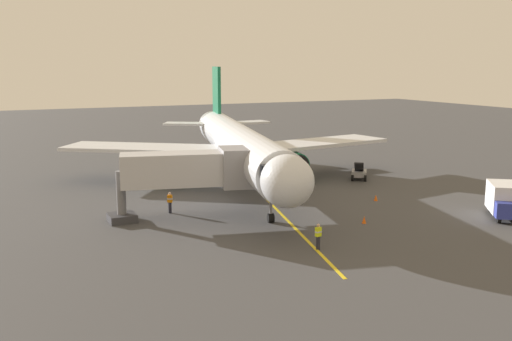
# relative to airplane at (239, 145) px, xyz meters

# --- Properties ---
(ground_plane) EXTENTS (220.00, 220.00, 0.00)m
(ground_plane) POSITION_rel_airplane_xyz_m (1.45, -2.32, -4.00)
(ground_plane) COLOR #424244
(apron_lead_in_line) EXTENTS (9.37, 39.00, 0.01)m
(apron_lead_in_line) POSITION_rel_airplane_xyz_m (0.06, 6.27, -4.00)
(apron_lead_in_line) COLOR yellow
(apron_lead_in_line) RESTS_ON ground
(airplane) EXTENTS (33.89, 39.94, 11.50)m
(airplane) POSITION_rel_airplane_xyz_m (0.00, 0.00, 0.00)
(airplane) COLOR silver
(airplane) RESTS_ON ground
(jet_bridge) EXTENTS (11.49, 5.20, 5.40)m
(jet_bridge) POSITION_rel_airplane_xyz_m (7.80, 9.76, -0.24)
(jet_bridge) COLOR #B7B7BC
(jet_bridge) RESTS_ON ground
(ground_crew_marshaller) EXTENTS (0.44, 0.33, 1.71)m
(ground_crew_marshaller) POSITION_rel_airplane_xyz_m (3.28, 20.54, -3.12)
(ground_crew_marshaller) COLOR #23232D
(ground_crew_marshaller) RESTS_ON ground
(ground_crew_wing_walker) EXTENTS (0.47, 0.43, 1.71)m
(ground_crew_wing_walker) POSITION_rel_airplane_xyz_m (9.24, 7.49, -3.12)
(ground_crew_wing_walker) COLOR #23232D
(ground_crew_wing_walker) RESTS_ON ground
(belt_loader_near_nose) EXTENTS (1.66, 4.63, 2.32)m
(belt_loader_near_nose) POSITION_rel_airplane_xyz_m (2.04, -14.62, -3.29)
(belt_loader_near_nose) COLOR white
(belt_loader_near_nose) RESTS_ON ground
(box_truck_portside) EXTENTS (4.30, 4.86, 2.62)m
(box_truck_portside) POSITION_rel_airplane_xyz_m (-13.93, 19.74, -2.62)
(box_truck_portside) COLOR #2D3899
(box_truck_portside) RESTS_ON ground
(belt_loader_starboard_side) EXTENTS (3.67, 4.41, 2.32)m
(belt_loader_starboard_side) POSITION_rel_airplane_xyz_m (-12.47, 2.46, -3.29)
(belt_loader_starboard_side) COLOR #9E9EA3
(belt_loader_starboard_side) RESTS_ON ground
(safety_cone_nose_left) EXTENTS (0.32, 0.32, 0.55)m
(safety_cone_nose_left) POSITION_rel_airplane_xyz_m (-3.09, 16.61, -3.73)
(safety_cone_nose_left) COLOR #F2590F
(safety_cone_nose_left) RESTS_ON ground
(safety_cone_nose_right) EXTENTS (0.32, 0.32, 0.55)m
(safety_cone_nose_right) POSITION_rel_airplane_xyz_m (-8.33, 10.96, -3.73)
(safety_cone_nose_right) COLOR #F2590F
(safety_cone_nose_right) RESTS_ON ground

